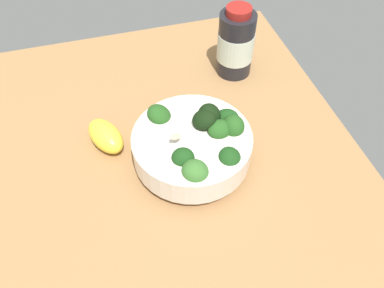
{
  "coord_description": "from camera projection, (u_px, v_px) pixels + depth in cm",
  "views": [
    {
      "loc": [
        -4.31,
        -40.16,
        48.25
      ],
      "look_at": [
        5.99,
        -4.29,
        4.0
      ],
      "focal_mm": 36.77,
      "sensor_mm": 36.0,
      "label": 1
    }
  ],
  "objects": [
    {
      "name": "bowl_of_broccoli",
      "position": [
        194.0,
        144.0,
        0.58
      ],
      "size": [
        17.63,
        17.63,
        9.1
      ],
      "color": "silver",
      "rests_on": "ground_plane"
    },
    {
      "name": "ground_plane",
      "position": [
        150.0,
        158.0,
        0.64
      ],
      "size": [
        64.99,
        64.99,
        4.98
      ],
      "primitive_type": "cube",
      "color": "#996D42"
    },
    {
      "name": "bottle_tall",
      "position": [
        236.0,
        44.0,
        0.7
      ],
      "size": [
        6.58,
        6.58,
        13.23
      ],
      "color": "black",
      "rests_on": "ground_plane"
    },
    {
      "name": "lemon_wedge",
      "position": [
        106.0,
        136.0,
        0.62
      ],
      "size": [
        7.01,
        8.76,
        3.96
      ],
      "primitive_type": "ellipsoid",
      "rotation": [
        0.0,
        0.0,
        5.13
      ],
      "color": "yellow",
      "rests_on": "ground_plane"
    }
  ]
}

